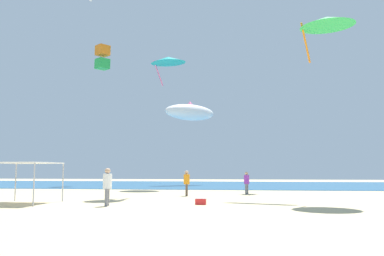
% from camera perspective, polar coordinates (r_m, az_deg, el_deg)
% --- Properties ---
extents(ground, '(110.00, 110.00, 0.10)m').
position_cam_1_polar(ground, '(20.43, -3.87, -11.26)').
color(ground, '#D1BA8C').
extents(ocean_strip, '(110.00, 25.02, 0.03)m').
position_cam_1_polar(ocean_strip, '(48.78, 2.75, -8.10)').
color(ocean_strip, '#28608C').
rests_on(ocean_strip, ground).
extents(canopy_tent, '(3.01, 3.31, 2.24)m').
position_cam_1_polar(canopy_tent, '(23.73, -22.82, -4.79)').
color(canopy_tent, '#B2B2B7').
rests_on(canopy_tent, ground).
extents(person_near_tent, '(0.45, 0.51, 1.91)m').
position_cam_1_polar(person_near_tent, '(20.86, -12.03, -7.81)').
color(person_near_tent, slate).
rests_on(person_near_tent, ground).
extents(person_leftmost, '(0.42, 0.47, 1.77)m').
position_cam_1_polar(person_leftmost, '(28.18, -0.77, -7.60)').
color(person_leftmost, brown).
rests_on(person_leftmost, ground).
extents(person_central, '(0.40, 0.43, 1.67)m').
position_cam_1_polar(person_central, '(30.49, 7.82, -7.53)').
color(person_central, slate).
rests_on(person_central, ground).
extents(cooler_box, '(0.57, 0.37, 0.35)m').
position_cam_1_polar(cooler_box, '(21.28, 1.26, -10.45)').
color(cooler_box, red).
rests_on(cooler_box, ground).
extents(kite_delta_teal, '(4.88, 4.89, 2.80)m').
position_cam_1_polar(kite_delta_teal, '(40.45, -3.43, 9.70)').
color(kite_delta_teal, teal).
extents(kite_box_orange, '(1.98, 1.97, 2.97)m').
position_cam_1_polar(kite_box_orange, '(50.64, -12.69, 9.85)').
color(kite_box_orange, orange).
extents(kite_inflatable_white, '(6.54, 5.62, 2.41)m').
position_cam_1_polar(kite_inflatable_white, '(48.46, -0.29, 2.28)').
color(kite_inflatable_white, white).
extents(kite_delta_green, '(4.30, 4.31, 2.49)m').
position_cam_1_polar(kite_delta_green, '(25.08, 18.76, 14.22)').
color(kite_delta_green, green).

